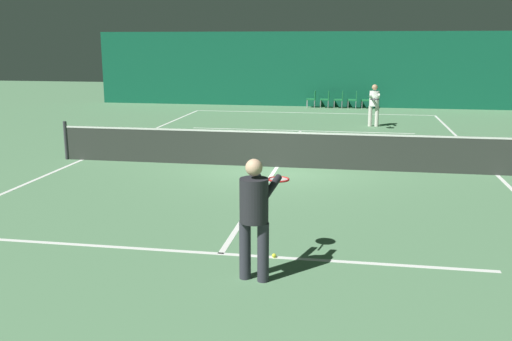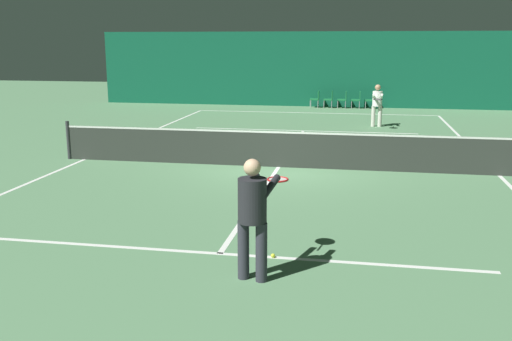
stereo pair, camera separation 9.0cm
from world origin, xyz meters
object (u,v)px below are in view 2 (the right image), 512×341
tennis_net (279,148)px  courtside_chair_4 (371,99)px  courtside_chair_1 (330,98)px  courtside_chair_2 (343,98)px  tennis_ball (273,256)px  player_near (253,210)px  player_far (377,102)px  courtside_chair_0 (316,98)px  courtside_chair_3 (357,99)px

tennis_net → courtside_chair_4: tennis_net is taller
tennis_net → courtside_chair_1: (0.52, 14.12, -0.03)m
tennis_net → courtside_chair_2: bearing=85.1°
courtside_chair_1 → courtside_chair_2: bearing=90.0°
tennis_net → courtside_chair_1: 14.13m
courtside_chair_2 → tennis_ball: courtside_chair_2 is taller
player_near → tennis_ball: bearing=1.3°
tennis_ball → player_far: bearing=82.7°
courtside_chair_1 → courtside_chair_0: bearing=-90.0°
courtside_chair_0 → courtside_chair_3: size_ratio=1.00×
courtside_chair_1 → courtside_chair_4: (2.04, 0.00, 0.00)m
player_far → courtside_chair_1: bearing=-160.1°
tennis_ball → courtside_chair_1: bearing=90.9°
player_near → courtside_chair_1: player_near is taller
courtside_chair_1 → courtside_chair_4: bearing=90.0°
courtside_chair_3 → courtside_chair_4: size_ratio=1.00×
courtside_chair_1 → tennis_ball: bearing=0.9°
player_near → courtside_chair_2: player_near is taller
courtside_chair_0 → player_far: bearing=24.7°
tennis_ball → tennis_net: bearing=97.5°
tennis_net → courtside_chair_3: size_ratio=14.29×
courtside_chair_0 → courtside_chair_4: (2.72, 0.00, 0.00)m
courtside_chair_3 → courtside_chair_4: 0.68m
player_near → courtside_chair_3: (1.18, 21.36, -0.51)m
tennis_net → player_far: (2.68, 7.96, 0.44)m
courtside_chair_1 → courtside_chair_2: 0.68m
courtside_chair_2 → tennis_ball: 20.55m
courtside_chair_1 → tennis_net: bearing=-2.1°
player_far → courtside_chair_2: bearing=-165.9°
courtside_chair_4 → tennis_ball: (-1.72, -20.54, -0.45)m
player_far → courtside_chair_4: (-0.12, 6.17, -0.46)m
player_near → tennis_ball: 1.27m
courtside_chair_0 → courtside_chair_4: 2.72m
player_far → courtside_chair_0: (-2.84, 6.17, -0.46)m
tennis_net → player_near: player_near is taller
courtside_chair_0 → tennis_ball: (1.00, -20.54, -0.45)m
tennis_net → courtside_chair_4: (2.56, 14.12, -0.03)m
courtside_chair_2 → courtside_chair_4: (1.36, 0.00, 0.00)m
player_near → player_far: bearing=4.1°
tennis_net → player_far: 8.41m
tennis_net → courtside_chair_1: tennis_net is taller
tennis_net → courtside_chair_0: bearing=90.6°
player_near → courtside_chair_4: (1.86, 21.36, -0.51)m
player_far → courtside_chair_3: size_ratio=1.93×
player_near → courtside_chair_4: size_ratio=2.03×
courtside_chair_1 → player_near: bearing=0.5°
player_far → courtside_chair_1: (-2.16, 6.17, -0.46)m
tennis_net → courtside_chair_2: (1.20, 14.12, -0.03)m
player_near → courtside_chair_4: 21.44m
player_near → player_far: (1.99, 15.19, -0.05)m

